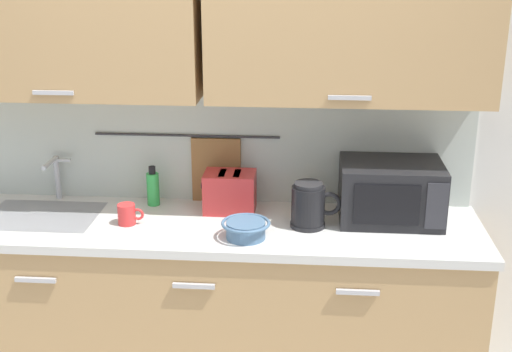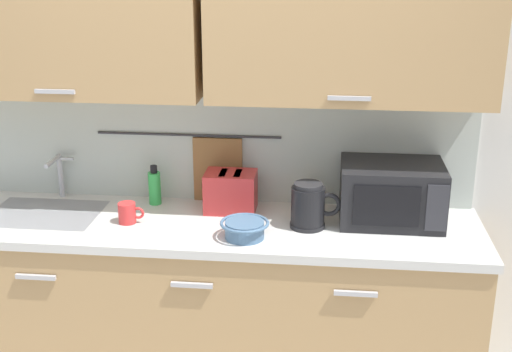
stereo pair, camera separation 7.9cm
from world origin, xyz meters
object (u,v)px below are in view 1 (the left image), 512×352
microwave (391,191)px  electric_kettle (309,205)px  toaster (230,192)px  mixing_bowl (246,228)px  dish_soap_bottle (153,188)px  mug_near_sink (127,214)px  mug_by_kettle (305,201)px

microwave → electric_kettle: microwave is taller
toaster → mixing_bowl: bearing=-71.4°
electric_kettle → microwave: bearing=17.5°
dish_soap_bottle → mug_near_sink: size_ratio=1.63×
microwave → mug_near_sink: microwave is taller
electric_kettle → toaster: bearing=156.9°
microwave → dish_soap_bottle: 1.13m
electric_kettle → mixing_bowl: size_ratio=1.06×
microwave → toaster: size_ratio=1.80×
electric_kettle → dish_soap_bottle: bearing=164.6°
microwave → mug_by_kettle: (-0.39, 0.07, -0.09)m
dish_soap_bottle → mug_by_kettle: (0.73, -0.02, -0.04)m
dish_soap_bottle → mixing_bowl: (0.48, -0.36, -0.04)m
mug_near_sink → toaster: (0.45, 0.20, 0.05)m
mixing_bowl → dish_soap_bottle: bearing=143.6°
mug_by_kettle → mug_near_sink: bearing=-164.3°
mug_by_kettle → dish_soap_bottle: bearing=178.2°
electric_kettle → mixing_bowl: bearing=-151.2°
microwave → mixing_bowl: size_ratio=2.15×
microwave → mug_near_sink: size_ratio=3.83×
mug_near_sink → mixing_bowl: size_ratio=0.56×
electric_kettle → mixing_bowl: 0.31m
electric_kettle → toaster: 0.41m
mixing_bowl → mug_by_kettle: (0.25, 0.33, 0.00)m
microwave → dish_soap_bottle: bearing=175.3°
dish_soap_bottle → toaster: 0.38m
mixing_bowl → toaster: size_ratio=0.84×
electric_kettle → toaster: size_ratio=0.89×
electric_kettle → dish_soap_bottle: size_ratio=1.16×
dish_soap_bottle → mixing_bowl: 0.60m
dish_soap_bottle → mug_near_sink: 0.26m
mixing_bowl → mug_by_kettle: size_ratio=1.78×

